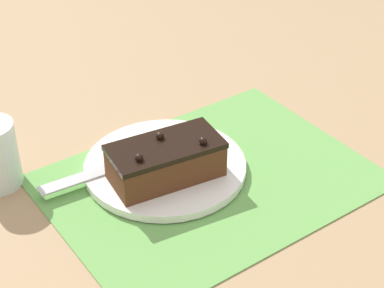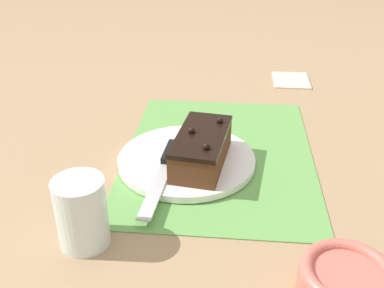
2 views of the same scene
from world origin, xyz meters
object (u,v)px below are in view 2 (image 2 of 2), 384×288
Objects in this scene: serving_knife at (166,164)px; drinking_glass at (82,213)px; chocolate_cake at (202,148)px; small_bowl at (346,284)px; cake_plate at (187,160)px.

serving_knife is 2.19× the size of drinking_glass.
small_bowl is (0.27, 0.19, -0.02)m from chocolate_cake.
drinking_glass is at bearing -29.12° from cake_plate.
chocolate_cake is 1.69× the size of drinking_glass.
chocolate_cake is at bearing -145.12° from small_bowl.
cake_plate is 0.05m from chocolate_cake.
small_bowl is at bearing 37.00° from cake_plate.
serving_knife is (0.02, -0.06, -0.02)m from chocolate_cake.
small_bowl reaches higher than cake_plate.
chocolate_cake is 1.54× the size of small_bowl.
drinking_glass is 0.91× the size of small_bowl.
drinking_glass reaches higher than chocolate_cake.
drinking_glass reaches higher than cake_plate.
chocolate_cake reaches higher than small_bowl.
drinking_glass reaches higher than serving_knife.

